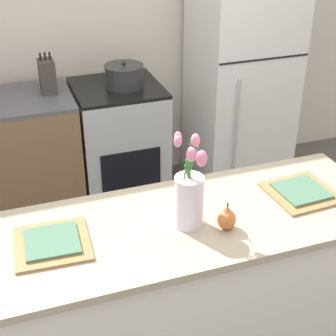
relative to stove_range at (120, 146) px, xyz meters
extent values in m
cube|color=silver|center=(-0.10, 0.40, 0.89)|extent=(5.20, 0.08, 2.70)
cube|color=silver|center=(-0.10, -1.60, -0.03)|extent=(1.76, 0.62, 0.86)
cube|color=tan|center=(-0.10, -1.60, 0.42)|extent=(1.80, 0.66, 0.03)
cube|color=#B2B5B7|center=(0.00, 0.00, -0.01)|extent=(0.60, 0.60, 0.89)
cube|color=black|center=(0.00, 0.00, 0.45)|extent=(0.60, 0.60, 0.02)
cube|color=black|center=(0.00, -0.30, -0.05)|extent=(0.42, 0.01, 0.29)
cube|color=white|center=(0.95, 0.00, 0.43)|extent=(0.68, 0.64, 1.78)
cube|color=black|center=(0.95, -0.32, 0.65)|extent=(0.67, 0.01, 0.01)
cylinder|color=#B2B5B7|center=(0.76, -0.34, 0.15)|extent=(0.02, 0.02, 0.77)
cylinder|color=silver|center=(-0.11, -1.63, 0.55)|extent=(0.12, 0.12, 0.23)
cylinder|color=#3D8438|center=(-0.10, -1.63, 0.61)|extent=(0.06, 0.01, 0.23)
ellipsoid|color=pink|center=(-0.07, -1.63, 0.74)|extent=(0.03, 0.03, 0.05)
cylinder|color=#3D8438|center=(-0.10, -1.62, 0.64)|extent=(0.06, 0.07, 0.30)
ellipsoid|color=pink|center=(-0.07, -1.60, 0.81)|extent=(0.04, 0.04, 0.06)
cylinder|color=#3D8438|center=(-0.11, -1.63, 0.66)|extent=(0.06, 0.08, 0.32)
ellipsoid|color=pink|center=(-0.14, -1.59, 0.83)|extent=(0.03, 0.03, 0.05)
cylinder|color=#3D8438|center=(-0.13, -1.64, 0.66)|extent=(0.06, 0.01, 0.33)
ellipsoid|color=pink|center=(-0.16, -1.64, 0.84)|extent=(0.03, 0.03, 0.05)
cylinder|color=#3D8438|center=(-0.11, -1.64, 0.64)|extent=(0.03, 0.08, 0.28)
ellipsoid|color=pink|center=(-0.12, -1.68, 0.80)|extent=(0.04, 0.04, 0.06)
cylinder|color=#3D8438|center=(-0.10, -1.65, 0.62)|extent=(0.05, 0.06, 0.25)
ellipsoid|color=pink|center=(-0.08, -1.67, 0.77)|extent=(0.05, 0.05, 0.07)
ellipsoid|color=#C66B33|center=(0.03, -1.71, 0.48)|extent=(0.08, 0.08, 0.09)
cone|color=#C66B33|center=(0.03, -1.71, 0.53)|extent=(0.04, 0.04, 0.03)
cylinder|color=brown|center=(0.03, -1.71, 0.55)|extent=(0.01, 0.01, 0.02)
cube|color=olive|center=(-0.67, -1.58, 0.44)|extent=(0.31, 0.31, 0.01)
cube|color=#477056|center=(-0.67, -1.58, 0.45)|extent=(0.22, 0.22, 0.01)
cube|color=olive|center=(0.47, -1.58, 0.44)|extent=(0.31, 0.31, 0.01)
cube|color=#477056|center=(0.47, -1.58, 0.45)|extent=(0.22, 0.22, 0.01)
cylinder|color=#2D2D2D|center=(0.05, -0.03, 0.53)|extent=(0.26, 0.26, 0.14)
cylinder|color=#2D2D2D|center=(0.05, -0.03, 0.60)|extent=(0.27, 0.27, 0.01)
sphere|color=black|center=(0.05, -0.03, 0.62)|extent=(0.02, 0.02, 0.02)
cube|color=#3D3833|center=(-0.45, 0.04, 0.57)|extent=(0.10, 0.14, 0.22)
cylinder|color=black|center=(-0.48, 0.04, 0.70)|extent=(0.01, 0.01, 0.05)
cylinder|color=black|center=(-0.45, 0.04, 0.70)|extent=(0.01, 0.01, 0.05)
cylinder|color=black|center=(-0.42, 0.04, 0.70)|extent=(0.01, 0.01, 0.05)
camera|label=1|loc=(-0.78, -3.28, 1.72)|focal=55.00mm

